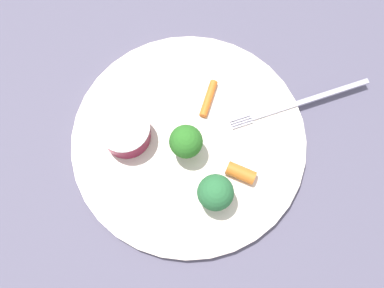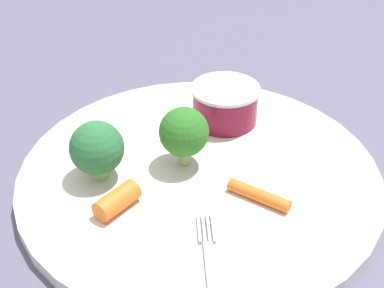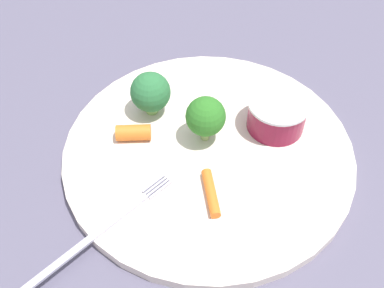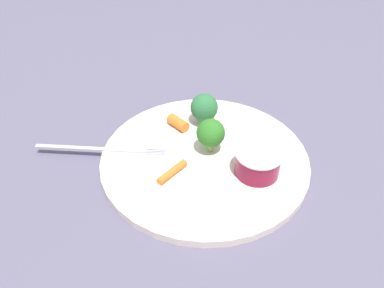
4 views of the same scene
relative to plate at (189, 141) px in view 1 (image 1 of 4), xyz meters
The scene contains 8 objects.
ground_plane 0.01m from the plate, ahead, with size 2.40×2.40×0.00m, color #575268.
plate is the anchor object (origin of this frame).
sauce_cup 0.08m from the plate, behind, with size 0.06×0.06×0.04m.
broccoli_floret_0 0.09m from the plate, 54.71° to the right, with size 0.04×0.04×0.05m.
broccoli_floret_1 0.04m from the plate, 83.15° to the right, with size 0.04×0.04×0.05m.
carrot_stick_0 0.06m from the plate, 77.26° to the left, with size 0.01×0.01×0.05m, color orange.
carrot_stick_1 0.08m from the plate, 23.46° to the right, with size 0.02×0.02×0.04m, color orange.
fork 0.15m from the plate, 31.45° to the left, with size 0.17×0.11×0.00m.
Camera 1 is at (0.04, -0.18, 0.55)m, focal length 41.85 mm.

